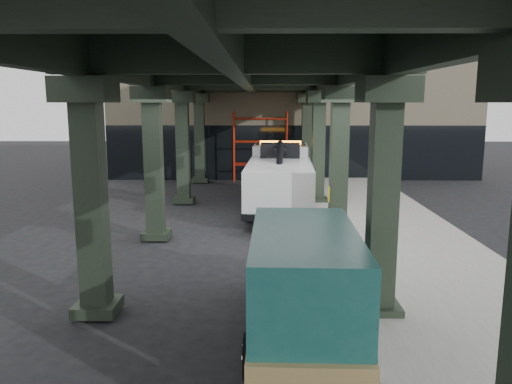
{
  "coord_description": "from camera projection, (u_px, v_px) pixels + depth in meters",
  "views": [
    {
      "loc": [
        0.13,
        -14.05,
        4.5
      ],
      "look_at": [
        -0.07,
        1.54,
        1.7
      ],
      "focal_mm": 35.0,
      "sensor_mm": 36.0,
      "label": 1
    }
  ],
  "objects": [
    {
      "name": "ground",
      "position": [
        258.0,
        258.0,
        14.62
      ],
      "size": [
        90.0,
        90.0,
        0.0
      ],
      "primitive_type": "plane",
      "color": "black",
      "rests_on": "ground"
    },
    {
      "name": "sidewalk",
      "position": [
        394.0,
        238.0,
        16.52
      ],
      "size": [
        5.0,
        40.0,
        0.15
      ],
      "primitive_type": "cube",
      "color": "gray",
      "rests_on": "ground"
    },
    {
      "name": "scaffolding",
      "position": [
        260.0,
        145.0,
        28.66
      ],
      "size": [
        3.08,
        0.88,
        4.0
      ],
      "color": "#A9200D",
      "rests_on": "ground"
    },
    {
      "name": "viaduct",
      "position": [
        246.0,
        71.0,
        15.63
      ],
      "size": [
        7.4,
        32.0,
        6.4
      ],
      "color": "#202A1F",
      "rests_on": "ground"
    },
    {
      "name": "building",
      "position": [
        290.0,
        110.0,
        33.57
      ],
      "size": [
        22.0,
        10.0,
        8.0
      ],
      "primitive_type": "cube",
      "color": "#C6B793",
      "rests_on": "ground"
    },
    {
      "name": "towed_van",
      "position": [
        303.0,
        277.0,
        9.68
      ],
      "size": [
        2.26,
        5.37,
        2.16
      ],
      "rotation": [
        0.0,
        0.0,
        -0.03
      ],
      "color": "#134441",
      "rests_on": "ground"
    },
    {
      "name": "lane_stripe",
      "position": [
        309.0,
        240.0,
        16.57
      ],
      "size": [
        0.12,
        38.0,
        0.01
      ],
      "primitive_type": "cube",
      "color": "silver",
      "rests_on": "ground"
    },
    {
      "name": "tow_truck",
      "position": [
        280.0,
        176.0,
        21.32
      ],
      "size": [
        2.97,
        8.98,
        2.91
      ],
      "rotation": [
        0.0,
        0.0,
        -0.05
      ],
      "color": "black",
      "rests_on": "ground"
    }
  ]
}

